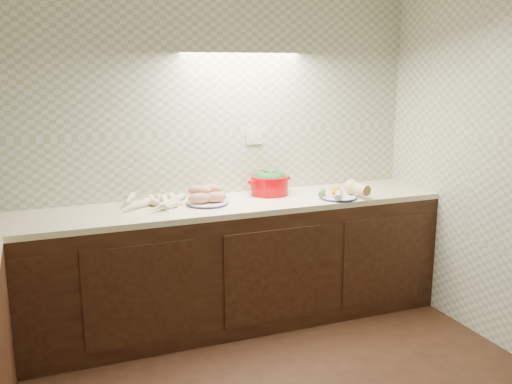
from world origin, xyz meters
name	(u,v)px	position (x,y,z in m)	size (l,w,h in m)	color
room	(289,117)	(0.00, 0.00, 1.63)	(3.60, 3.60, 2.60)	black
counter	(114,335)	(-0.68, 0.68, 0.45)	(3.60, 3.60, 0.90)	black
parsnip_pile	(157,203)	(-0.25, 1.53, 0.93)	(0.40, 0.40, 0.07)	#F5EBC3
sweet_potato_plate	(206,197)	(0.09, 1.52, 0.95)	(0.29, 0.29, 0.13)	#191744
onion_bowl	(208,194)	(0.13, 1.63, 0.94)	(0.16, 0.16, 0.12)	black
dutch_oven	(269,182)	(0.61, 1.64, 0.99)	(0.35, 0.34, 0.19)	#AD0007
veg_plate	(344,191)	(1.07, 1.35, 0.95)	(0.33, 0.28, 0.13)	#191744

